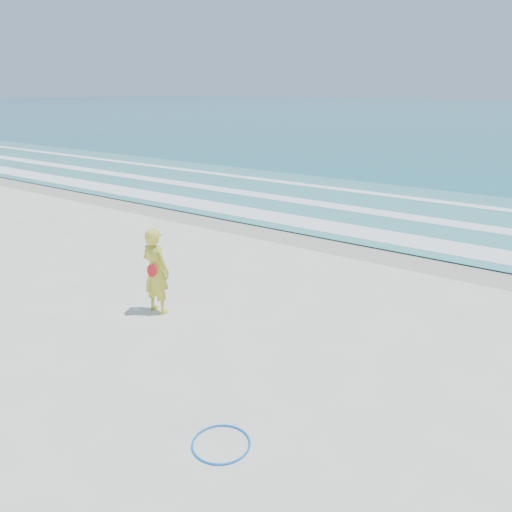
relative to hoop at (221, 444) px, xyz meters
The scene contains 8 objects.
ground 2.49m from the hoop, behind, with size 400.00×400.00×0.00m, color silver.
wet_sand 9.67m from the hoop, 104.76° to the left, with size 400.00×2.40×0.00m, color #B2A893.
shallow 14.56m from the hoop, 99.74° to the left, with size 400.00×10.00×0.01m, color #59B7AD.
foam_near 10.93m from the hoop, 103.03° to the left, with size 400.00×1.40×0.01m, color white.
foam_mid 13.77m from the hoop, 100.31° to the left, with size 400.00×0.90×0.01m, color white.
foam_far 17.03m from the hoop, 98.32° to the left, with size 400.00×0.60×0.01m, color white.
hoop is the anchor object (origin of this frame).
woman 4.65m from the hoop, 146.65° to the left, with size 0.69×0.46×1.85m.
Camera 1 is at (6.09, -4.60, 4.59)m, focal length 35.00 mm.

